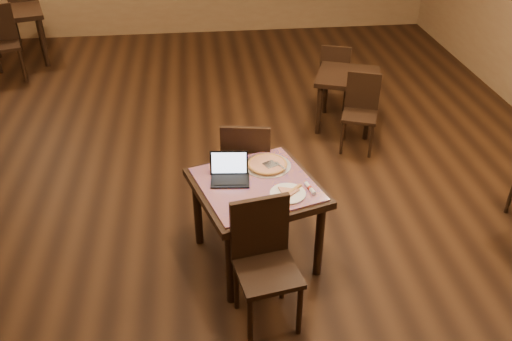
{
  "coord_description": "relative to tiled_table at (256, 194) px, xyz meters",
  "views": [
    {
      "loc": [
        -0.06,
        -4.42,
        3.15
      ],
      "look_at": [
        0.34,
        -0.89,
        0.85
      ],
      "focal_mm": 38.0,
      "sensor_mm": 36.0,
      "label": 1
    }
  ],
  "objects": [
    {
      "name": "ground",
      "position": [
        -0.34,
        0.94,
        -0.66
      ],
      "size": [
        10.0,
        10.0,
        0.0
      ],
      "primitive_type": "plane",
      "color": "black",
      "rests_on": "ground"
    },
    {
      "name": "tiled_table",
      "position": [
        0.0,
        0.0,
        0.0
      ],
      "size": [
        1.15,
        1.15,
        0.76
      ],
      "rotation": [
        0.0,
        0.0,
        0.3
      ],
      "color": "black",
      "rests_on": "ground"
    },
    {
      "name": "chair_main_near",
      "position": [
        -0.02,
        -0.61,
        -0.1
      ],
      "size": [
        0.5,
        0.5,
        0.99
      ],
      "rotation": [
        0.0,
        0.0,
        0.18
      ],
      "color": "black",
      "rests_on": "ground"
    },
    {
      "name": "chair_main_far",
      "position": [
        -0.02,
        0.61,
        -0.1
      ],
      "size": [
        0.5,
        0.5,
        0.99
      ],
      "rotation": [
        0.0,
        0.0,
        2.96
      ],
      "color": "black",
      "rests_on": "ground"
    },
    {
      "name": "laptop",
      "position": [
        -0.2,
        0.1,
        0.16
      ],
      "size": [
        0.32,
        0.26,
        0.21
      ],
      "rotation": [
        0.0,
        0.0,
        -0.1
      ],
      "color": "black",
      "rests_on": "tiled_table"
    },
    {
      "name": "plate",
      "position": [
        0.22,
        -0.18,
        0.11
      ],
      "size": [
        0.27,
        0.27,
        0.01
      ],
      "primitive_type": "cylinder",
      "color": "white",
      "rests_on": "tiled_table"
    },
    {
      "name": "pizza_slice",
      "position": [
        0.22,
        -0.18,
        0.13
      ],
      "size": [
        0.27,
        0.27,
        0.02
      ],
      "primitive_type": null,
      "rotation": [
        0.0,
        0.0,
        0.74
      ],
      "color": "beige",
      "rests_on": "plate"
    },
    {
      "name": "pizza_pan",
      "position": [
        0.12,
        0.24,
        0.11
      ],
      "size": [
        0.39,
        0.39,
        0.01
      ],
      "primitive_type": "cylinder",
      "color": "silver",
      "rests_on": "tiled_table"
    },
    {
      "name": "pizza_whole",
      "position": [
        0.12,
        0.24,
        0.12
      ],
      "size": [
        0.33,
        0.33,
        0.02
      ],
      "color": "beige",
      "rests_on": "pizza_pan"
    },
    {
      "name": "spatula",
      "position": [
        0.14,
        0.22,
        0.13
      ],
      "size": [
        0.19,
        0.26,
        0.01
      ],
      "primitive_type": "cube",
      "rotation": [
        0.0,
        0.0,
        0.45
      ],
      "color": "silver",
      "rests_on": "pizza_whole"
    },
    {
      "name": "napkin_roll",
      "position": [
        0.4,
        -0.14,
        0.12
      ],
      "size": [
        0.07,
        0.15,
        0.04
      ],
      "rotation": [
        0.0,
        0.0,
        0.25
      ],
      "color": "white",
      "rests_on": "tiled_table"
    },
    {
      "name": "other_table_a",
      "position": [
        1.34,
        2.26,
        -0.11
      ],
      "size": [
        0.91,
        0.91,
        0.66
      ],
      "rotation": [
        0.0,
        0.0,
        -0.36
      ],
      "color": "black",
      "rests_on": "ground"
    },
    {
      "name": "other_table_a_chair_near",
      "position": [
        1.37,
        1.76,
        -0.18
      ],
      "size": [
        0.48,
        0.48,
        0.86
      ],
      "rotation": [
        0.0,
        0.0,
        -0.36
      ],
      "color": "black",
      "rests_on": "ground"
    },
    {
      "name": "other_table_a_chair_far",
      "position": [
        1.31,
        2.76,
        -0.18
      ],
      "size": [
        0.48,
        0.48,
        0.86
      ],
      "rotation": [
        0.0,
        0.0,
        2.79
      ],
      "color": "black",
      "rests_on": "ground"
    },
    {
      "name": "other_table_b",
      "position": [
        -3.08,
        4.86,
        -0.0
      ],
      "size": [
        1.05,
        1.05,
        0.79
      ],
      "rotation": [
        0.0,
        0.0,
        0.29
      ],
      "color": "black",
      "rests_on": "ground"
    },
    {
      "name": "other_table_b_chair_near",
      "position": [
        -3.11,
        4.26,
        -0.08
      ],
      "size": [
        0.55,
        0.55,
        1.02
      ],
      "rotation": [
        0.0,
        0.0,
        0.29
      ],
      "color": "black",
      "rests_on": "ground"
    },
    {
      "name": "other_table_b_chair_far",
      "position": [
        -3.06,
        5.45,
        -0.08
      ],
      "size": [
        0.55,
        0.55,
        1.02
      ],
      "rotation": [
        0.0,
        0.0,
        3.43
      ],
      "color": "black",
      "rests_on": "ground"
    }
  ]
}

